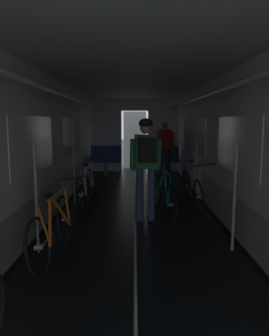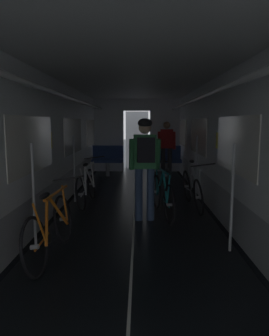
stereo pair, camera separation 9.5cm
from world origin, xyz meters
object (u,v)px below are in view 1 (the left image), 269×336
(person_cyclist_aisle, at_px, (145,158))
(bicycle_teal_in_aisle, at_px, (163,195))
(bench_seat_far_right, at_px, (163,158))
(bicycle_orange, at_px, (53,228))
(person_standing_near_bench, at_px, (164,146))
(bicycle_silver, at_px, (192,189))
(bicycle_white, at_px, (86,187))
(bench_seat_far_left, at_px, (105,158))

(person_cyclist_aisle, relative_size, bicycle_teal_in_aisle, 1.03)
(bench_seat_far_right, bearing_deg, bicycle_orange, -107.00)
(bicycle_teal_in_aisle, bearing_deg, bench_seat_far_right, 84.83)
(person_standing_near_bench, bearing_deg, bicycle_silver, -86.33)
(bicycle_orange, relative_size, bicycle_teal_in_aisle, 1.01)
(bench_seat_far_right, xyz_separation_m, bicycle_silver, (0.22, -3.84, -0.19))
(bicycle_silver, relative_size, person_cyclist_aisle, 0.98)
(person_cyclist_aisle, bearing_deg, bicycle_teal_in_aisle, 39.77)
(bicycle_silver, xyz_separation_m, person_cyclist_aisle, (-0.94, -0.83, 0.69))
(bicycle_white, height_order, bicycle_orange, bicycle_orange)
(bench_seat_far_right, distance_m, bicycle_white, 4.08)
(bench_seat_far_right, xyz_separation_m, bicycle_orange, (-1.90, -6.20, -0.19))
(bench_seat_far_left, bearing_deg, bench_seat_far_right, 0.00)
(bicycle_white, bearing_deg, person_cyclist_aisle, -42.07)
(bench_seat_far_left, xyz_separation_m, bench_seat_far_right, (1.80, 0.00, 0.00))
(bicycle_white, height_order, person_cyclist_aisle, person_cyclist_aisle)
(person_standing_near_bench, bearing_deg, bicycle_teal_in_aisle, -95.69)
(bicycle_orange, distance_m, bicycle_teal_in_aisle, 2.34)
(bicycle_teal_in_aisle, bearing_deg, bicycle_white, 152.19)
(bicycle_teal_in_aisle, height_order, person_standing_near_bench, person_standing_near_bench)
(bench_seat_far_left, relative_size, bicycle_orange, 0.58)
(bench_seat_far_right, height_order, bicycle_silver, same)
(bicycle_orange, bearing_deg, bicycle_white, 89.47)
(person_cyclist_aisle, bearing_deg, bicycle_white, 137.93)
(person_standing_near_bench, bearing_deg, bicycle_white, -120.01)
(person_standing_near_bench, bearing_deg, bicycle_orange, -108.05)
(person_cyclist_aisle, bearing_deg, person_standing_near_bench, 80.48)
(bench_seat_far_left, bearing_deg, bicycle_white, -91.15)
(bench_seat_far_left, distance_m, person_standing_near_bench, 1.89)
(bench_seat_far_right, height_order, bicycle_teal_in_aisle, bench_seat_far_right)
(bicycle_orange, bearing_deg, person_standing_near_bench, 71.95)
(bench_seat_far_right, height_order, bicycle_orange, bicycle_orange)
(bench_seat_far_left, bearing_deg, person_cyclist_aisle, -76.93)
(bicycle_white, distance_m, bicycle_silver, 2.11)
(bench_seat_far_left, height_order, person_cyclist_aisle, person_cyclist_aisle)
(bench_seat_far_left, relative_size, bicycle_silver, 0.58)
(bench_seat_far_left, relative_size, bicycle_white, 0.58)
(bicycle_silver, bearing_deg, person_cyclist_aisle, -138.55)
(person_cyclist_aisle, xyz_separation_m, bicycle_teal_in_aisle, (0.32, 0.27, -0.69))
(person_cyclist_aisle, relative_size, person_standing_near_bench, 1.03)
(person_standing_near_bench, bearing_deg, bench_seat_far_right, 90.41)
(bench_seat_far_left, distance_m, bench_seat_far_right, 1.80)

